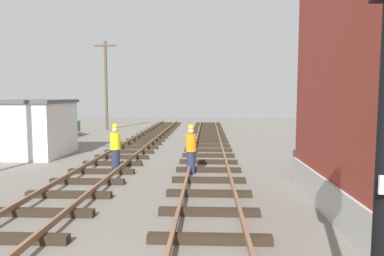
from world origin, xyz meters
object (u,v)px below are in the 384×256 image
object	(u,v)px
parked_car_green	(47,124)
track_worker_foreground	(191,149)
utility_pole_far	(106,84)
track_worker_distant	(115,147)
control_hut	(36,128)

from	to	relation	value
parked_car_green	track_worker_foreground	xyz separation A→B (m)	(10.96, -11.56, 0.03)
utility_pole_far	track_worker_distant	bearing A→B (deg)	-72.68
parked_car_green	track_worker_foreground	bearing A→B (deg)	-46.54
parked_car_green	utility_pole_far	size ratio (longest dim) A/B	0.55
control_hut	utility_pole_far	world-z (taller)	utility_pole_far
parked_car_green	utility_pole_far	world-z (taller)	utility_pole_far
control_hut	utility_pole_far	bearing A→B (deg)	91.33
control_hut	parked_car_green	bearing A→B (deg)	111.67
control_hut	parked_car_green	size ratio (longest dim) A/B	0.90
control_hut	parked_car_green	xyz separation A→B (m)	(-3.12, 7.86, -0.49)
parked_car_green	utility_pole_far	xyz separation A→B (m)	(2.82, 5.32, 3.09)
utility_pole_far	track_worker_foreground	distance (m)	18.99
control_hut	utility_pole_far	xyz separation A→B (m)	(-0.31, 13.18, 2.61)
track_worker_foreground	track_worker_distant	distance (m)	3.01
utility_pole_far	track_worker_distant	xyz separation A→B (m)	(5.15, -16.52, -3.07)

